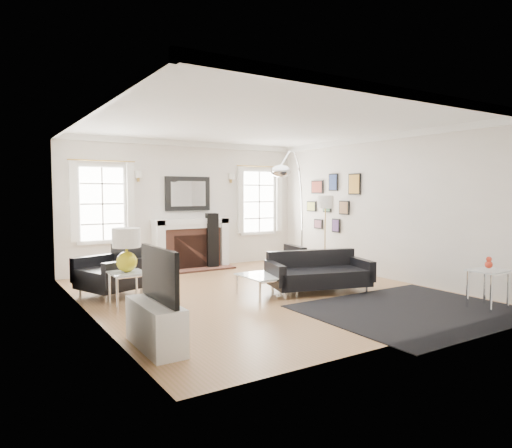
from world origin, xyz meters
TOP-DOWN VIEW (x-y plane):
  - floor at (0.00, 0.00)m, footprint 6.00×6.00m
  - back_wall at (0.00, 3.00)m, footprint 5.50×0.04m
  - front_wall at (0.00, -3.00)m, footprint 5.50×0.04m
  - left_wall at (-2.75, 0.00)m, footprint 0.04×6.00m
  - right_wall at (2.75, 0.00)m, footprint 0.04×6.00m
  - ceiling at (0.00, 0.00)m, footprint 5.50×6.00m
  - crown_molding at (0.00, 0.00)m, footprint 5.50×6.00m
  - fireplace at (0.00, 2.79)m, footprint 1.70×0.69m
  - mantel_mirror at (0.00, 2.95)m, footprint 1.05×0.07m
  - window_left at (-1.85, 2.95)m, footprint 1.24×0.15m
  - window_right at (1.85, 2.95)m, footprint 1.24×0.15m
  - gallery_wall at (2.72, 1.30)m, footprint 0.04×1.73m
  - tv_unit at (-2.44, -1.70)m, footprint 0.35×1.00m
  - area_rug at (1.19, -2.17)m, footprint 2.93×2.44m
  - sofa at (0.86, -0.46)m, footprint 1.85×1.20m
  - armchair_left at (-2.14, 1.08)m, footprint 1.15×1.22m
  - armchair_right at (1.35, 0.45)m, footprint 0.86×0.94m
  - coffee_table at (-0.05, -0.26)m, footprint 0.78×0.78m
  - side_table_left at (-2.20, 0.16)m, footprint 0.48×0.48m
  - nesting_table at (2.20, -2.65)m, footprint 0.51×0.43m
  - gourd_lamp at (-2.20, 0.16)m, footprint 0.40×0.40m
  - orange_vase at (2.20, -2.65)m, footprint 0.11×0.11m
  - arc_floor_lamp at (1.44, 1.04)m, footprint 1.84×1.70m
  - stick_floor_lamp at (2.20, 0.91)m, footprint 0.33×0.33m
  - speaker_tower at (0.43, 2.65)m, footprint 0.29×0.29m

SIDE VIEW (x-z plane):
  - floor at x=0.00m, z-range 0.00..0.00m
  - area_rug at x=1.19m, z-range 0.00..0.01m
  - sofa at x=0.86m, z-range 0.02..0.58m
  - armchair_right at x=1.35m, z-range 0.03..0.59m
  - coffee_table at x=-0.05m, z-range 0.14..0.49m
  - tv_unit at x=-2.44m, z-range -0.22..0.87m
  - armchair_left at x=-2.14m, z-range 0.04..0.70m
  - side_table_left at x=-2.20m, z-range 0.16..0.69m
  - nesting_table at x=2.20m, z-range 0.16..0.73m
  - fireplace at x=0.00m, z-range -0.01..1.10m
  - speaker_tower at x=0.43m, z-range 0.00..1.22m
  - orange_vase at x=2.20m, z-range 0.58..0.75m
  - gourd_lamp at x=-2.20m, z-range 0.58..1.21m
  - stick_floor_lamp at x=2.20m, z-range 0.59..2.20m
  - back_wall at x=0.00m, z-range 0.00..2.80m
  - front_wall at x=0.00m, z-range 0.00..2.80m
  - left_wall at x=-2.75m, z-range 0.00..2.80m
  - right_wall at x=2.75m, z-range 0.00..2.80m
  - arc_floor_lamp at x=1.44m, z-range 0.11..2.71m
  - window_left at x=-1.85m, z-range 0.65..2.27m
  - window_right at x=1.85m, z-range 0.65..2.27m
  - gallery_wall at x=2.72m, z-range 0.89..2.18m
  - mantel_mirror at x=0.00m, z-range 1.27..2.02m
  - crown_molding at x=0.00m, z-range 2.68..2.80m
  - ceiling at x=0.00m, z-range 2.79..2.81m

